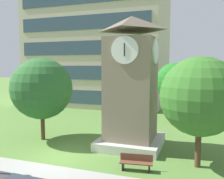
# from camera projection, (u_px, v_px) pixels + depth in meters

# --- Properties ---
(ground_plane) EXTENTS (160.00, 160.00, 0.00)m
(ground_plane) POSITION_uv_depth(u_px,v_px,m) (61.00, 158.00, 15.36)
(ground_plane) COLOR #567F38
(kerb_strip) EXTENTS (120.00, 1.60, 0.01)m
(kerb_strip) POSITION_uv_depth(u_px,v_px,m) (42.00, 170.00, 13.52)
(kerb_strip) COLOR #9E9E99
(kerb_strip) RESTS_ON ground
(office_building) EXTENTS (19.49, 12.63, 16.00)m
(office_building) POSITION_uv_depth(u_px,v_px,m) (100.00, 51.00, 37.55)
(office_building) COLOR beige
(office_building) RESTS_ON ground
(clock_tower) EXTENTS (4.33, 4.33, 9.11)m
(clock_tower) POSITION_uv_depth(u_px,v_px,m) (131.00, 90.00, 17.23)
(clock_tower) COLOR gray
(clock_tower) RESTS_ON ground
(park_bench) EXTENTS (1.85, 0.72, 0.88)m
(park_bench) POSITION_uv_depth(u_px,v_px,m) (136.00, 162.00, 13.48)
(park_bench) COLOR brown
(park_bench) RESTS_ON ground
(tree_by_building) EXTENTS (4.69, 4.69, 6.33)m
(tree_by_building) POSITION_uv_depth(u_px,v_px,m) (42.00, 89.00, 18.79)
(tree_by_building) COLOR #513823
(tree_by_building) RESTS_ON ground
(tree_near_tower) EXTENTS (3.98, 3.98, 6.04)m
(tree_near_tower) POSITION_uv_depth(u_px,v_px,m) (175.00, 82.00, 25.54)
(tree_near_tower) COLOR #513823
(tree_near_tower) RESTS_ON ground
(tree_streetside) EXTENTS (4.45, 4.45, 6.27)m
(tree_streetside) POSITION_uv_depth(u_px,v_px,m) (200.00, 96.00, 13.61)
(tree_streetside) COLOR #513823
(tree_streetside) RESTS_ON ground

